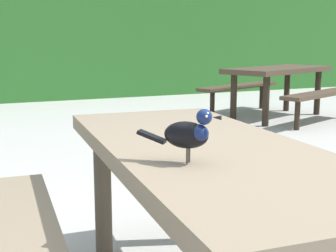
% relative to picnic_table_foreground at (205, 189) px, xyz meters
% --- Properties ---
extents(hedge_wall, '(28.00, 1.76, 2.39)m').
position_rel_picnic_table_foreground_xyz_m(hedge_wall, '(0.03, 8.18, 0.64)').
color(hedge_wall, '#2D6B28').
rests_on(hedge_wall, ground).
extents(picnic_table_foreground, '(1.78, 1.84, 0.74)m').
position_rel_picnic_table_foreground_xyz_m(picnic_table_foreground, '(0.00, 0.00, 0.00)').
color(picnic_table_foreground, '#84725B').
rests_on(picnic_table_foreground, ground).
extents(bird_grackle, '(0.23, 0.21, 0.18)m').
position_rel_picnic_table_foreground_xyz_m(bird_grackle, '(-0.19, -0.24, 0.29)').
color(bird_grackle, black).
rests_on(bird_grackle, picnic_table_foreground).
extents(picnic_table_mid_left, '(2.21, 2.19, 0.74)m').
position_rel_picnic_table_foreground_xyz_m(picnic_table_mid_left, '(3.35, 4.08, 0.00)').
color(picnic_table_mid_left, '#473828').
rests_on(picnic_table_mid_left, ground).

